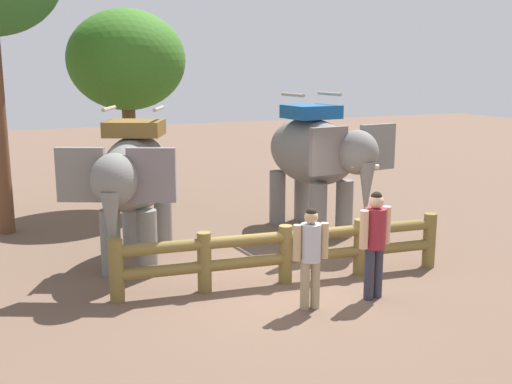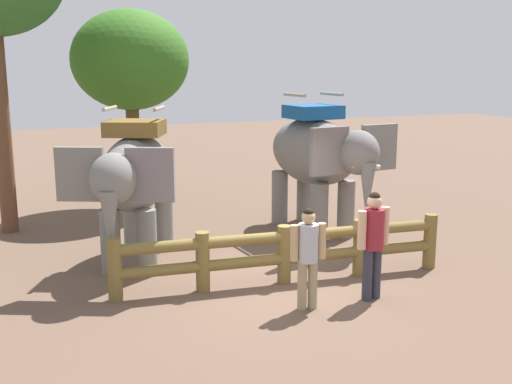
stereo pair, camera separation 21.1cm
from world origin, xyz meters
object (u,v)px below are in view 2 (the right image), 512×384
elephant_near_left (134,178)px  elephant_center (318,156)px  log_fence (284,250)px  tourist_woman_in_black (373,238)px  tree_far_left (130,61)px  tourist_man_in_blue (308,251)px

elephant_near_left → elephant_center: (4.32, 0.75, 0.09)m
log_fence → tourist_woman_in_black: (1.02, -1.24, 0.45)m
tree_far_left → tourist_man_in_blue: bearing=-82.4°
log_fence → tourist_man_in_blue: size_ratio=3.70×
tourist_woman_in_black → tourist_man_in_blue: bearing=179.1°
tourist_man_in_blue → elephant_center: bearing=60.5°
tourist_woman_in_black → tree_far_left: 8.99m
tourist_woman_in_black → elephant_near_left: bearing=134.4°
log_fence → tourist_woman_in_black: bearing=-50.5°
tourist_woman_in_black → elephant_center: bearing=74.8°
tourist_woman_in_black → tree_far_left: (-2.27, 8.22, 2.85)m
tourist_woman_in_black → log_fence: bearing=129.5°
tourist_woman_in_black → tourist_man_in_blue: 1.18m
log_fence → tourist_woman_in_black: 1.67m
elephant_center → tourist_man_in_blue: (-2.27, -4.02, -0.84)m
elephant_center → tourist_man_in_blue: size_ratio=2.28×
elephant_near_left → tree_far_left: 5.48m
tourist_woman_in_black → tourist_man_in_blue: size_ratio=1.10×
log_fence → tourist_man_in_blue: 1.28m
log_fence → elephant_center: bearing=52.9°
elephant_center → log_fence: bearing=-127.1°
tourist_man_in_blue → tree_far_left: 8.78m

